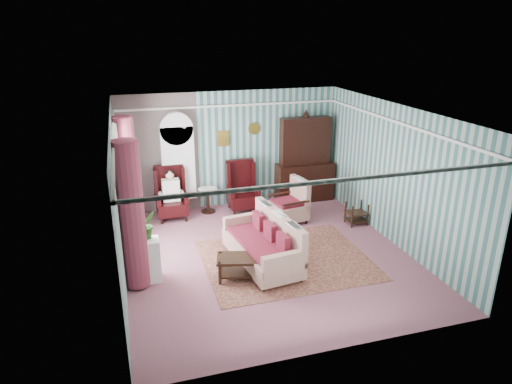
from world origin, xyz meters
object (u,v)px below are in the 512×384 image
object	(u,v)px
seated_woman	(171,195)
nest_table	(356,213)
floral_armchair	(288,200)
dresser_hutch	(305,157)
wingback_left	(171,194)
wingback_right	(243,187)
plant_stand	(145,261)
sofa	(262,240)
bookcase	(178,168)
coffee_table	(242,268)
round_side_table	(208,201)

from	to	relation	value
seated_woman	nest_table	xyz separation A→B (m)	(4.07, -1.55, -0.32)
floral_armchair	dresser_hutch	bearing A→B (deg)	-45.94
wingback_left	wingback_right	size ratio (longest dim) A/B	1.00
wingback_right	seated_woman	world-z (taller)	wingback_right
nest_table	dresser_hutch	bearing A→B (deg)	107.39
plant_stand	sofa	size ratio (longest dim) A/B	0.40
bookcase	coffee_table	xyz separation A→B (m)	(0.63, -3.56, -0.90)
seated_woman	plant_stand	world-z (taller)	seated_woman
dresser_hutch	floral_armchair	world-z (taller)	dresser_hutch
seated_woman	round_side_table	bearing A→B (deg)	9.46
nest_table	coffee_table	xyz separation A→B (m)	(-3.19, -1.62, -0.05)
dresser_hutch	nest_table	world-z (taller)	dresser_hutch
plant_stand	floral_armchair	distance (m)	3.85
nest_table	plant_stand	bearing A→B (deg)	-166.16
plant_stand	nest_table	bearing A→B (deg)	13.84
sofa	round_side_table	bearing A→B (deg)	2.09
wingback_left	plant_stand	world-z (taller)	wingback_left
round_side_table	sofa	world-z (taller)	sofa
wingback_right	round_side_table	world-z (taller)	wingback_right
wingback_right	plant_stand	xyz separation A→B (m)	(-2.55, -2.75, -0.22)
round_side_table	coffee_table	size ratio (longest dim) A/B	0.68
coffee_table	bookcase	bearing A→B (deg)	100.06
dresser_hutch	seated_woman	distance (m)	3.56
bookcase	plant_stand	size ratio (longest dim) A/B	2.80
bookcase	seated_woman	world-z (taller)	bookcase
dresser_hutch	bookcase	bearing A→B (deg)	177.89
dresser_hutch	seated_woman	world-z (taller)	dresser_hutch
seated_woman	nest_table	world-z (taller)	seated_woman
wingback_left	dresser_hutch	bearing A→B (deg)	4.41
bookcase	dresser_hutch	distance (m)	3.25
bookcase	floral_armchair	distance (m)	2.77
wingback_left	seated_woman	bearing A→B (deg)	0.00
dresser_hutch	round_side_table	size ratio (longest dim) A/B	3.93
wingback_left	floral_armchair	bearing A→B (deg)	-20.08
sofa	wingback_left	bearing A→B (deg)	19.24
wingback_left	sofa	xyz separation A→B (m)	(1.39, -2.77, -0.12)
round_side_table	plant_stand	size ratio (longest dim) A/B	0.75
plant_stand	wingback_left	bearing A→B (deg)	73.78
wingback_right	nest_table	distance (m)	2.81
round_side_table	floral_armchair	xyz separation A→B (m)	(1.70, -1.10, 0.24)
floral_armchair	coffee_table	xyz separation A→B (m)	(-1.72, -2.22, -0.32)
dresser_hutch	floral_armchair	size ratio (longest dim) A/B	2.20
wingback_left	plant_stand	bearing A→B (deg)	-106.22
wingback_right	nest_table	bearing A→B (deg)	-33.75
seated_woman	nest_table	bearing A→B (deg)	-20.85
floral_armchair	coffee_table	distance (m)	2.83
bookcase	sofa	xyz separation A→B (m)	(1.14, -3.16, -0.61)
sofa	floral_armchair	bearing A→B (deg)	-41.12
dresser_hutch	wingback_right	distance (m)	1.86
wingback_left	nest_table	size ratio (longest dim) A/B	2.31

